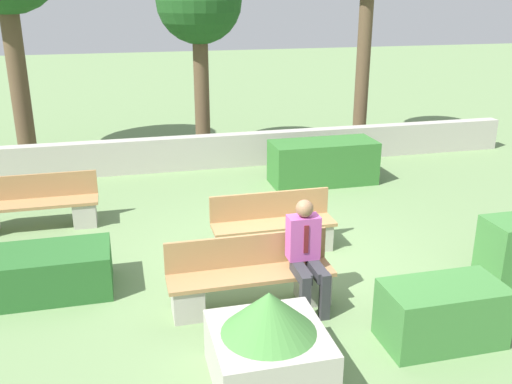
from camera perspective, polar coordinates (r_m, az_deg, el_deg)
The scene contains 11 objects.
ground_plane at distance 8.15m, azimuth 2.18°, elevation -7.01°, with size 60.00×60.00×0.00m, color #6B8956.
perimeter_wall at distance 12.40m, azimuth -3.90°, elevation 4.12°, with size 13.64×0.30×0.71m.
bench_front at distance 6.94m, azimuth -0.53°, elevation -8.90°, with size 2.01×0.48×0.85m.
bench_left_side at distance 8.36m, azimuth 1.74°, elevation -3.85°, with size 1.80×0.48×0.85m.
bench_right_side at distance 9.81m, azimuth -21.23°, elevation -1.56°, with size 1.98×0.49×0.85m.
person_seated_man at distance 6.81m, azimuth 5.06°, elevation -5.83°, with size 0.38×0.63×1.33m.
hedge_block_near_left at distance 6.62m, azimuth 18.08°, elevation -11.48°, with size 1.30×0.69×0.67m.
hedge_block_near_right at distance 11.38m, azimuth 6.70°, elevation 2.98°, with size 2.07×0.86×0.85m.
hedge_block_mid_right at distance 7.71m, azimuth -20.02°, elevation -7.54°, with size 1.54×0.85×0.58m.
planter_corner_right at distance 5.68m, azimuth 1.28°, elevation -14.67°, with size 1.10×1.10×0.98m.
tree_center_left at distance 13.15m, azimuth -5.73°, elevation 18.11°, with size 1.88×1.88×4.38m.
Camera 1 is at (-2.05, -7.00, 3.64)m, focal length 40.00 mm.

